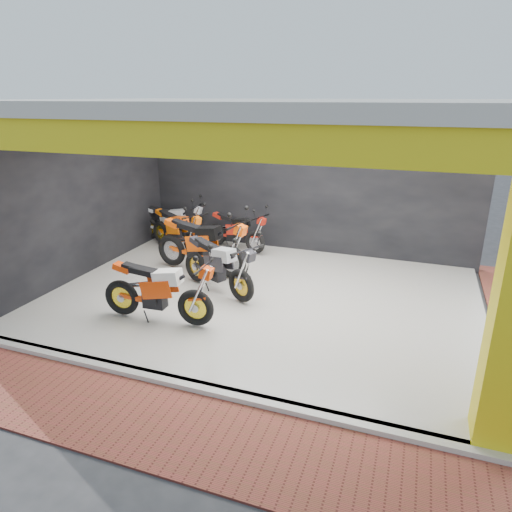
{
  "coord_description": "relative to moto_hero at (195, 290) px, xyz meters",
  "views": [
    {
      "loc": [
        2.65,
        -5.64,
        3.75
      ],
      "look_at": [
        -0.12,
        2.0,
        0.9
      ],
      "focal_mm": 32.0,
      "sensor_mm": 36.0,
      "label": 1
    }
  ],
  "objects": [
    {
      "name": "showroom_ceiling",
      "position": [
        0.63,
        1.56,
        2.84
      ],
      "size": [
        8.4,
        6.4,
        0.2
      ],
      "primitive_type": "cube",
      "color": "beige",
      "rests_on": "corner_column"
    },
    {
      "name": "back_wall",
      "position": [
        0.63,
        4.66,
        0.99
      ],
      "size": [
        8.2,
        0.2,
        3.5
      ],
      "primitive_type": "cube",
      "color": "black",
      "rests_on": "ground"
    },
    {
      "name": "moto_hero",
      "position": [
        0.0,
        0.0,
        0.0
      ],
      "size": [
        2.19,
        0.91,
        1.31
      ],
      "primitive_type": null,
      "rotation": [
        0.0,
        0.0,
        0.05
      ],
      "color": "#E33D09",
      "rests_on": "showroom_floor"
    },
    {
      "name": "floor_kerb",
      "position": [
        0.63,
        -1.46,
        -0.71
      ],
      "size": [
        8.0,
        0.2,
        0.1
      ],
      "primitive_type": "cube",
      "color": "white",
      "rests_on": "ground"
    },
    {
      "name": "left_wall",
      "position": [
        -3.47,
        1.56,
        0.99
      ],
      "size": [
        0.2,
        6.2,
        3.5
      ],
      "primitive_type": "cube",
      "color": "black",
      "rests_on": "ground"
    },
    {
      "name": "showroom_floor",
      "position": [
        0.63,
        1.56,
        -0.71
      ],
      "size": [
        8.0,
        6.0,
        0.1
      ],
      "primitive_type": "cube",
      "color": "white",
      "rests_on": "ground"
    },
    {
      "name": "header_beam_front",
      "position": [
        0.63,
        -1.44,
        2.54
      ],
      "size": [
        8.4,
        0.3,
        0.4
      ],
      "primitive_type": "cube",
      "color": "yellow",
      "rests_on": "corner_column"
    },
    {
      "name": "moto_row_c",
      "position": [
        -1.71,
        3.17,
        -0.04
      ],
      "size": [
        2.15,
        1.53,
        1.24
      ],
      "primitive_type": null,
      "rotation": [
        0.0,
        0.0,
        -0.43
      ],
      "color": "#EA6109",
      "rests_on": "showroom_floor"
    },
    {
      "name": "moto_row_b",
      "position": [
        -0.27,
        2.15,
        0.08
      ],
      "size": [
        2.51,
        1.25,
        1.47
      ],
      "primitive_type": null,
      "rotation": [
        0.0,
        0.0,
        -0.15
      ],
      "color": "#FF540A",
      "rests_on": "showroom_floor"
    },
    {
      "name": "moto_row_a",
      "position": [
        0.36,
        1.14,
        -0.01
      ],
      "size": [
        2.26,
        1.64,
        1.3
      ],
      "primitive_type": null,
      "rotation": [
        0.0,
        0.0,
        -0.45
      ],
      "color": "black",
      "rests_on": "showroom_floor"
    },
    {
      "name": "ground",
      "position": [
        0.63,
        -0.44,
        -0.76
      ],
      "size": [
        80.0,
        80.0,
        0.0
      ],
      "primitive_type": "plane",
      "color": "#2D2D30",
      "rests_on": "ground"
    },
    {
      "name": "moto_row_e",
      "position": [
        -2.2,
        4.11,
        -0.06
      ],
      "size": [
        1.99,
        0.86,
        1.19
      ],
      "primitive_type": null,
      "rotation": [
        0.0,
        0.0,
        0.07
      ],
      "color": "#ACAFB4",
      "rests_on": "showroom_floor"
    },
    {
      "name": "paver_front",
      "position": [
        0.63,
        -2.24,
        -0.74
      ],
      "size": [
        9.0,
        1.4,
        0.03
      ],
      "primitive_type": "cube",
      "color": "brown",
      "rests_on": "ground"
    },
    {
      "name": "moto_row_d",
      "position": [
        -0.35,
        3.82,
        -0.08
      ],
      "size": [
        2.0,
        1.19,
        1.15
      ],
      "primitive_type": null,
      "rotation": [
        0.0,
        0.0,
        -0.28
      ],
      "color": "#AF1F12",
      "rests_on": "showroom_floor"
    }
  ]
}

